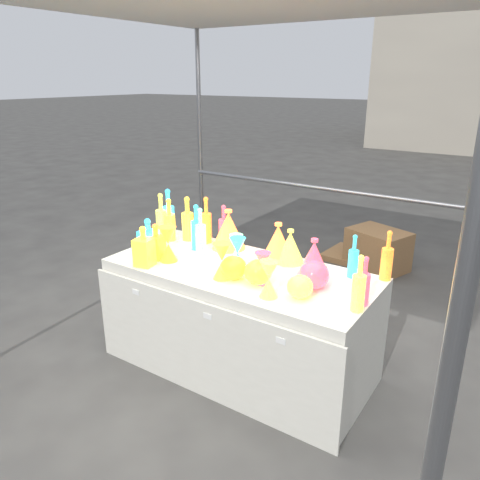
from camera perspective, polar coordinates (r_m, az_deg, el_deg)
The scene contains 33 objects.
ground at distance 3.48m, azimuth 0.00°, elevation -14.94°, with size 80.00×80.00×0.00m, color #5B5954.
display_table at distance 3.27m, azimuth -0.09°, elevation -9.60°, with size 1.84×0.83×0.75m.
cardboard_box_closed at distance 5.19m, azimuth 16.44°, elevation -1.14°, with size 0.59×0.43×0.43m, color #AE7C4E.
cardboard_box_flat at distance 5.43m, azimuth 14.41°, elevation -2.10°, with size 0.75×0.53×0.06m, color #AE7C4E.
bottle_0 at distance 3.64m, azimuth -8.60°, elevation 2.47°, with size 0.09×0.09×0.33m, color #F44317, non-canonical shape.
bottle_1 at distance 3.72m, azimuth -8.70°, elevation 3.28°, with size 0.09×0.09×0.39m, color #1C8D19, non-canonical shape.
bottle_2 at distance 3.55m, azimuth -4.13°, elevation 2.46°, with size 0.08×0.08×0.36m, color yellow, non-canonical shape.
bottle_3 at distance 3.54m, azimuth -1.99°, elevation 1.93°, with size 0.08×0.08×0.30m, color #1E24B0, non-canonical shape.
bottle_4 at distance 3.69m, azimuth -9.57°, elevation 2.90°, with size 0.09×0.09×0.36m, color #115C6D, non-canonical shape.
bottle_5 at distance 3.31m, azimuth -4.82°, elevation 1.04°, with size 0.08×0.08×0.35m, color #CA2893, non-canonical shape.
bottle_6 at distance 3.63m, azimuth -6.41°, elevation 2.62°, with size 0.09×0.09×0.35m, color #F44317, non-canonical shape.
bottle_7 at distance 3.41m, azimuth -5.32°, elevation 1.56°, with size 0.08×0.08×0.34m, color #1C8D19, non-canonical shape.
decanter_0 at distance 3.18m, azimuth -11.65°, elevation -0.73°, with size 0.11×0.11×0.28m, color #F44317, non-canonical shape.
decanter_1 at distance 3.29m, azimuth -10.20°, elevation -0.14°, with size 0.10×0.10×0.25m, color yellow, non-canonical shape.
decanter_2 at distance 3.35m, azimuth -11.10°, elevation 0.32°, with size 0.11×0.11×0.28m, color #1C8D19, non-canonical shape.
hourglass_0 at distance 3.24m, azimuth -8.75°, elevation -0.49°, with size 0.12×0.12×0.25m, color yellow, non-canonical shape.
hourglass_1 at distance 2.86m, azimuth 2.79°, elevation -3.44°, with size 0.10×0.10×0.20m, color #1E24B0, non-canonical shape.
hourglass_2 at distance 2.69m, azimuth 3.54°, elevation -4.80°, with size 0.11×0.11×0.22m, color #115C6D, non-canonical shape.
hourglass_3 at distance 3.20m, azimuth -0.47°, elevation -0.97°, with size 0.10×0.10×0.19m, color #CA2893, non-canonical shape.
hourglass_4 at distance 2.93m, azimuth -2.21°, elevation -2.57°, with size 0.12×0.12×0.23m, color #F44317, non-canonical shape.
hourglass_5 at distance 3.07m, azimuth -0.29°, elevation -1.64°, with size 0.11×0.11×0.22m, color #1C8D19, non-canonical shape.
globe_0 at distance 2.87m, azimuth 2.22°, elevation -4.07°, with size 0.17×0.17×0.14m, color #F44317, non-canonical shape.
globe_1 at distance 2.72m, azimuth 7.29°, elevation -5.82°, with size 0.15×0.15×0.12m, color #115C6D, non-canonical shape.
globe_2 at distance 2.94m, azimuth -0.81°, elevation -3.53°, with size 0.17×0.17×0.13m, color yellow, non-canonical shape.
globe_3 at distance 2.85m, azimuth 8.97°, elevation -4.38°, with size 0.19×0.19×0.15m, color #1E24B0, non-canonical shape.
lampshade_0 at distance 3.43m, azimuth -1.41°, elevation 1.34°, with size 0.25×0.25×0.29m, color #FFF535, non-canonical shape.
lampshade_1 at distance 3.23m, azimuth 4.65°, elevation -0.16°, with size 0.23×0.23×0.27m, color #FFF535, non-canonical shape.
lampshade_2 at distance 3.01m, azimuth 8.97°, elevation -2.07°, with size 0.21×0.21×0.25m, color #1E24B0, non-canonical shape.
lampshade_3 at distance 3.19m, azimuth 6.13°, elevation -0.73°, with size 0.20×0.20×0.24m, color #115C6D, non-canonical shape.
bottle_8 at distance 3.02m, azimuth 13.68°, elevation -1.92°, with size 0.06×0.06×0.28m, color #1C8D19, non-canonical shape.
bottle_9 at distance 3.03m, azimuth 17.52°, elevation -1.79°, with size 0.07×0.07×0.32m, color yellow, non-canonical shape.
bottle_10 at distance 2.67m, azimuth 14.92°, elevation -4.81°, with size 0.06×0.06×0.29m, color #1E24B0, non-canonical shape.
bottle_11 at distance 2.59m, azimuth 14.30°, elevation -5.13°, with size 0.07×0.07×0.33m, color #115C6D, non-canonical shape.
Camera 1 is at (1.59, -2.39, 1.96)m, focal length 35.00 mm.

